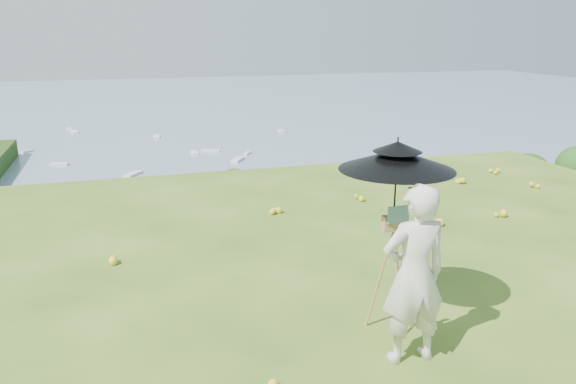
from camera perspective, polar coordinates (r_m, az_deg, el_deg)
name	(u,v)px	position (r m, az deg, el deg)	size (l,w,h in m)	color
ground	(404,291)	(7.47, 11.72, -9.87)	(14.00, 14.00, 0.00)	#3A601B
shoreline_tier	(160,295)	(89.95, -12.92, -10.13)	(170.00, 28.00, 8.00)	#655F50
bay_water	(131,121)	(248.69, -15.66, 6.97)	(700.00, 700.00, 0.00)	#758EA8
slope_trees	(180,273)	(44.87, -10.95, -8.12)	(110.00, 50.00, 6.00)	#1C5118
harbor_town	(157,256)	(87.31, -13.19, -6.30)	(110.00, 22.00, 5.00)	silver
moored_boats	(93,163)	(171.15, -19.19, 2.82)	(140.00, 140.00, 0.70)	silver
wildflowers	(396,279)	(7.64, 10.87, -8.70)	(10.00, 10.50, 0.12)	yellow
painter	(414,275)	(5.68, 12.67, -8.23)	(0.68, 0.44, 1.86)	beige
field_easel	(392,268)	(6.28, 10.56, -7.63)	(0.56, 0.56, 1.46)	olive
sun_umbrella	(396,183)	(5.98, 10.88, 0.91)	(1.22, 1.22, 0.97)	black
painter_cap	(420,189)	(5.38, 13.24, 0.29)	(0.18, 0.22, 0.10)	#C96E7D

